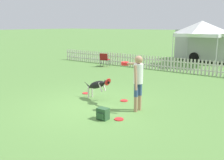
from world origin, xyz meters
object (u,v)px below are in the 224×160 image
(frisbee_midfield, at_px, (86,93))
(frisbee_near_dog, at_px, (119,119))
(leaping_dog, at_px, (98,85))
(backpack_on_grass, at_px, (103,114))
(equipment_trailer, at_px, (209,45))
(frisbee_near_handler, at_px, (124,101))
(folding_chair_blue_left, at_px, (104,59))
(canopy_tent_main, at_px, (202,29))
(handler_person, at_px, (137,76))

(frisbee_midfield, bearing_deg, frisbee_near_dog, -30.01)
(leaping_dog, height_order, frisbee_near_dog, leaping_dog)
(leaping_dog, xyz_separation_m, frisbee_near_dog, (1.66, -1.11, -0.52))
(frisbee_midfield, bearing_deg, backpack_on_grass, -38.31)
(frisbee_near_dog, xyz_separation_m, equipment_trailer, (-1.19, 13.02, 1.17))
(backpack_on_grass, bearing_deg, frisbee_near_handler, 104.50)
(backpack_on_grass, height_order, folding_chair_blue_left, folding_chair_blue_left)
(frisbee_near_handler, relative_size, frisbee_near_dog, 1.00)
(leaping_dog, distance_m, canopy_tent_main, 9.77)
(frisbee_midfield, distance_m, equipment_trailer, 11.70)
(handler_person, height_order, equipment_trailer, equipment_trailer)
(handler_person, height_order, backpack_on_grass, handler_person)
(backpack_on_grass, xyz_separation_m, equipment_trailer, (-0.81, 13.26, 1.02))
(handler_person, bearing_deg, frisbee_near_handler, 61.36)
(backpack_on_grass, distance_m, canopy_tent_main, 11.18)
(handler_person, height_order, folding_chair_blue_left, handler_person)
(handler_person, distance_m, canopy_tent_main, 9.89)
(handler_person, relative_size, folding_chair_blue_left, 2.02)
(canopy_tent_main, bearing_deg, folding_chair_blue_left, -140.37)
(equipment_trailer, bearing_deg, backpack_on_grass, -77.98)
(frisbee_near_handler, relative_size, folding_chair_blue_left, 0.31)
(leaping_dog, bearing_deg, handler_person, 90.55)
(folding_chair_blue_left, bearing_deg, frisbee_near_handler, 117.67)
(handler_person, relative_size, equipment_trailer, 0.33)
(frisbee_near_handler, height_order, frisbee_midfield, same)
(handler_person, relative_size, canopy_tent_main, 0.60)
(handler_person, height_order, frisbee_near_dog, handler_person)
(handler_person, height_order, frisbee_midfield, handler_person)
(frisbee_near_dog, bearing_deg, backpack_on_grass, -147.09)
(backpack_on_grass, height_order, equipment_trailer, equipment_trailer)
(folding_chair_blue_left, bearing_deg, handler_person, 119.16)
(handler_person, height_order, leaping_dog, handler_person)
(leaping_dog, bearing_deg, backpack_on_grass, 49.58)
(canopy_tent_main, distance_m, equipment_trailer, 2.59)
(frisbee_midfield, bearing_deg, handler_person, -11.46)
(frisbee_near_dog, bearing_deg, canopy_tent_main, 95.92)
(frisbee_near_dog, bearing_deg, folding_chair_blue_left, 130.17)
(frisbee_near_handler, height_order, folding_chair_blue_left, folding_chair_blue_left)
(frisbee_near_dog, height_order, equipment_trailer, equipment_trailer)
(frisbee_midfield, height_order, equipment_trailer, equipment_trailer)
(frisbee_near_dog, bearing_deg, equipment_trailer, 95.21)
(frisbee_near_handler, relative_size, equipment_trailer, 0.05)
(handler_person, distance_m, frisbee_near_dog, 1.42)
(frisbee_near_dog, distance_m, folding_chair_blue_left, 8.96)
(handler_person, relative_size, leaping_dog, 1.34)
(frisbee_midfield, bearing_deg, canopy_tent_main, 81.26)
(handler_person, xyz_separation_m, frisbee_near_dog, (0.01, -0.95, -1.05))
(frisbee_midfield, height_order, backpack_on_grass, backpack_on_grass)
(equipment_trailer, bearing_deg, frisbee_near_dog, -76.27)
(frisbee_midfield, relative_size, equipment_trailer, 0.05)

